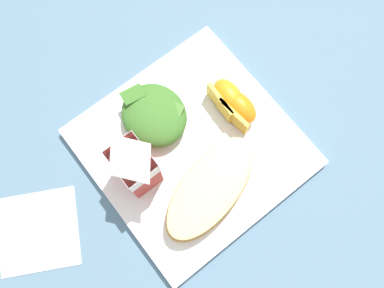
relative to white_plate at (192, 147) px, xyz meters
The scene contains 8 objects.
ground 0.01m from the white_plate, ahead, with size 3.00×3.00×0.00m, color slate.
white_plate is the anchor object (origin of this frame).
cheesy_pizza_bread 0.07m from the white_plate, 162.53° to the left, with size 0.12×0.18×0.04m.
green_salad_pile 0.07m from the white_plate, 15.32° to the left, with size 0.10×0.09×0.04m.
milk_carton 0.11m from the white_plate, 80.58° to the left, with size 0.06×0.05×0.11m.
orange_wedge_front 0.09m from the white_plate, 92.95° to the right, with size 0.06×0.04×0.04m.
orange_wedge_middle 0.09m from the white_plate, 75.70° to the right, with size 0.06×0.04×0.04m.
paper_napkin 0.25m from the white_plate, 80.96° to the left, with size 0.11×0.11×0.00m, color white.
Camera 1 is at (-0.12, 0.09, 0.57)m, focal length 36.96 mm.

